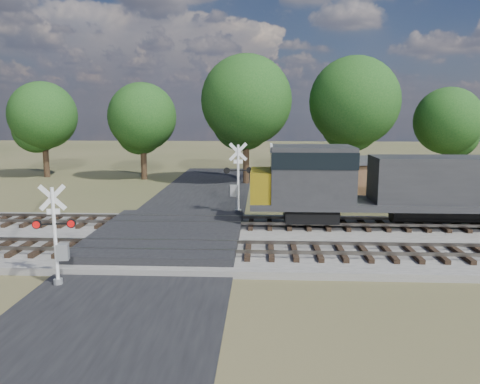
{
  "coord_description": "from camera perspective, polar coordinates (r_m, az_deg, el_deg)",
  "views": [
    {
      "loc": [
        4.59,
        -21.48,
        6.31
      ],
      "look_at": [
        3.46,
        2.0,
        2.26
      ],
      "focal_mm": 35.0,
      "sensor_mm": 36.0,
      "label": 1
    }
  ],
  "objects": [
    {
      "name": "ground",
      "position": [
        22.85,
        -8.99,
        -6.39
      ],
      "size": [
        160.0,
        160.0,
        0.0
      ],
      "primitive_type": "plane",
      "color": "#3F4625",
      "rests_on": "ground"
    },
    {
      "name": "ballast_bed",
      "position": [
        23.46,
        16.08,
        -5.85
      ],
      "size": [
        140.0,
        10.0,
        0.3
      ],
      "primitive_type": "cube",
      "color": "gray",
      "rests_on": "ground"
    },
    {
      "name": "road",
      "position": [
        22.84,
        -8.99,
        -6.29
      ],
      "size": [
        7.0,
        60.0,
        0.08
      ],
      "primitive_type": "cube",
      "color": "black",
      "rests_on": "ground"
    },
    {
      "name": "crossing_panel",
      "position": [
        23.24,
        -8.76,
        -5.3
      ],
      "size": [
        7.0,
        9.0,
        0.62
      ],
      "primitive_type": "cube",
      "color": "#262628",
      "rests_on": "ground"
    },
    {
      "name": "track_near",
      "position": [
        20.4,
        -1.49,
        -7.04
      ],
      "size": [
        140.0,
        2.6,
        0.33
      ],
      "color": "black",
      "rests_on": "ballast_bed"
    },
    {
      "name": "track_far",
      "position": [
        25.22,
        -0.65,
        -3.75
      ],
      "size": [
        140.0,
        2.6,
        0.33
      ],
      "color": "black",
      "rests_on": "ballast_bed"
    },
    {
      "name": "crossing_signal_near",
      "position": [
        18.23,
        -21.32,
        -5.98
      ],
      "size": [
        1.52,
        0.38,
        3.78
      ],
      "rotation": [
        0.0,
        0.0,
        0.17
      ],
      "color": "silver",
      "rests_on": "ground"
    },
    {
      "name": "crossing_signal_far",
      "position": [
        28.74,
        -0.41,
        0.86
      ],
      "size": [
        1.79,
        0.48,
        4.47
      ],
      "rotation": [
        0.0,
        0.0,
        3.34
      ],
      "color": "silver",
      "rests_on": "ground"
    },
    {
      "name": "equipment_shed",
      "position": [
        34.07,
        14.41,
        1.42
      ],
      "size": [
        5.75,
        5.75,
        3.05
      ],
      "rotation": [
        0.0,
        0.0,
        0.35
      ],
      "color": "#4C2E20",
      "rests_on": "ground"
    },
    {
      "name": "treeline",
      "position": [
        42.0,
        7.58,
        10.27
      ],
      "size": [
        82.12,
        10.57,
        11.96
      ],
      "color": "black",
      "rests_on": "ground"
    }
  ]
}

